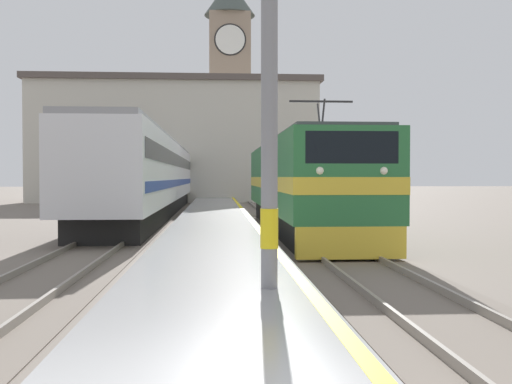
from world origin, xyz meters
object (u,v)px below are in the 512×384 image
Objects in this scene: passenger_train at (168,176)px; clock_tower at (230,80)px; locomotive_train at (301,184)px; catenary_mast at (277,45)px.

clock_tower is (5.09, 22.24, 10.71)m from passenger_train.
locomotive_train is 2.43× the size of catenary_mast.
locomotive_train is 14.66m from catenary_mast.
catenary_mast reaches higher than locomotive_train.
clock_tower reaches higher than catenary_mast.
catenary_mast is at bearing -82.88° from passenger_train.
clock_tower is at bearing 77.12° from passenger_train.
passenger_train is at bearing 97.12° from catenary_mast.
locomotive_train reaches higher than passenger_train.
passenger_train is 7.54× the size of catenary_mast.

